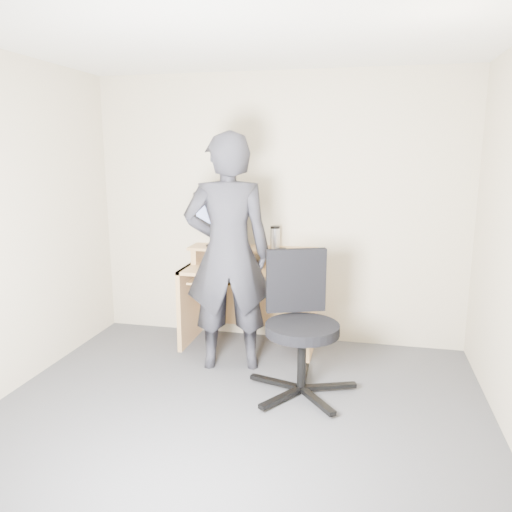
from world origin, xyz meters
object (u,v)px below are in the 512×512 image
at_px(office_chair, 300,318).
at_px(monitor, 219,214).
at_px(desk, 251,287).
at_px(person, 228,254).

bearing_deg(office_chair, monitor, 113.55).
bearing_deg(office_chair, desk, 103.88).
bearing_deg(monitor, office_chair, -36.52).
height_order(desk, person, person).
relative_size(desk, office_chair, 1.16).
distance_m(office_chair, person, 0.82).
distance_m(desk, monitor, 0.75).
height_order(monitor, office_chair, monitor).
height_order(office_chair, person, person).
relative_size(desk, person, 0.62).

